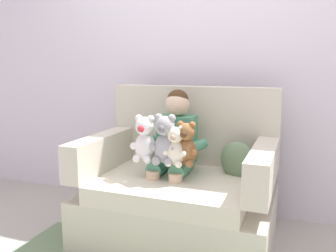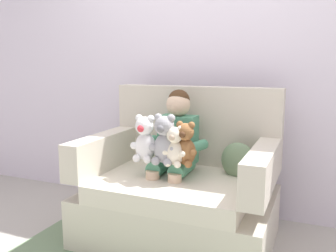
{
  "view_description": "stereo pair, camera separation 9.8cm",
  "coord_description": "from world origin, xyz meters",
  "px_view_note": "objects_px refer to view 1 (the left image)",
  "views": [
    {
      "loc": [
        0.76,
        -2.23,
        1.21
      ],
      "look_at": [
        -0.05,
        -0.05,
        0.82
      ],
      "focal_mm": 38.16,
      "sensor_mm": 36.0,
      "label": 1
    },
    {
      "loc": [
        0.85,
        -2.19,
        1.21
      ],
      "look_at": [
        -0.05,
        -0.05,
        0.82
      ],
      "focal_mm": 38.16,
      "sensor_mm": 36.0,
      "label": 2
    }
  ],
  "objects_px": {
    "seated_child": "(174,143)",
    "armchair": "(180,191)",
    "plush_brown": "(186,145)",
    "plush_white": "(145,140)",
    "plush_cream": "(176,147)",
    "plush_grey": "(165,141)",
    "throw_pillow": "(238,161)"
  },
  "relations": [
    {
      "from": "plush_cream",
      "to": "plush_brown",
      "type": "distance_m",
      "value": 0.07
    },
    {
      "from": "plush_brown",
      "to": "armchair",
      "type": "bearing_deg",
      "value": 123.1
    },
    {
      "from": "armchair",
      "to": "plush_grey",
      "type": "height_order",
      "value": "armchair"
    },
    {
      "from": "armchair",
      "to": "seated_child",
      "type": "relative_size",
      "value": 1.54
    },
    {
      "from": "armchair",
      "to": "plush_brown",
      "type": "height_order",
      "value": "armchair"
    },
    {
      "from": "seated_child",
      "to": "plush_grey",
      "type": "relative_size",
      "value": 2.48
    },
    {
      "from": "seated_child",
      "to": "plush_cream",
      "type": "distance_m",
      "value": 0.22
    },
    {
      "from": "plush_grey",
      "to": "plush_brown",
      "type": "xyz_separation_m",
      "value": [
        0.14,
        0.02,
        -0.02
      ]
    },
    {
      "from": "armchair",
      "to": "throw_pillow",
      "type": "bearing_deg",
      "value": 17.68
    },
    {
      "from": "plush_grey",
      "to": "throw_pillow",
      "type": "height_order",
      "value": "plush_grey"
    },
    {
      "from": "armchair",
      "to": "plush_brown",
      "type": "bearing_deg",
      "value": -59.41
    },
    {
      "from": "armchair",
      "to": "plush_brown",
      "type": "relative_size",
      "value": 4.4
    },
    {
      "from": "plush_white",
      "to": "throw_pillow",
      "type": "xyz_separation_m",
      "value": [
        0.58,
        0.27,
        -0.16
      ]
    },
    {
      "from": "plush_cream",
      "to": "plush_white",
      "type": "height_order",
      "value": "plush_white"
    },
    {
      "from": "armchair",
      "to": "plush_white",
      "type": "height_order",
      "value": "armchair"
    },
    {
      "from": "plush_cream",
      "to": "plush_white",
      "type": "relative_size",
      "value": 0.84
    },
    {
      "from": "plush_white",
      "to": "seated_child",
      "type": "bearing_deg",
      "value": 53.85
    },
    {
      "from": "plush_white",
      "to": "plush_brown",
      "type": "relative_size",
      "value": 1.09
    },
    {
      "from": "plush_cream",
      "to": "plush_white",
      "type": "xyz_separation_m",
      "value": [
        -0.23,
        0.03,
        0.02
      ]
    },
    {
      "from": "seated_child",
      "to": "plush_cream",
      "type": "height_order",
      "value": "seated_child"
    },
    {
      "from": "armchair",
      "to": "plush_cream",
      "type": "xyz_separation_m",
      "value": [
        0.03,
        -0.18,
        0.36
      ]
    },
    {
      "from": "plush_cream",
      "to": "throw_pillow",
      "type": "relative_size",
      "value": 1.02
    },
    {
      "from": "armchair",
      "to": "throw_pillow",
      "type": "relative_size",
      "value": 4.9
    },
    {
      "from": "armchair",
      "to": "plush_cream",
      "type": "height_order",
      "value": "armchair"
    },
    {
      "from": "seated_child",
      "to": "throw_pillow",
      "type": "distance_m",
      "value": 0.46
    },
    {
      "from": "seated_child",
      "to": "throw_pillow",
      "type": "relative_size",
      "value": 3.17
    },
    {
      "from": "seated_child",
      "to": "plush_grey",
      "type": "distance_m",
      "value": 0.19
    },
    {
      "from": "seated_child",
      "to": "armchair",
      "type": "bearing_deg",
      "value": -15.69
    },
    {
      "from": "plush_cream",
      "to": "throw_pillow",
      "type": "xyz_separation_m",
      "value": [
        0.35,
        0.3,
        -0.13
      ]
    },
    {
      "from": "plush_white",
      "to": "armchair",
      "type": "bearing_deg",
      "value": 40.66
    },
    {
      "from": "plush_brown",
      "to": "plush_white",
      "type": "bearing_deg",
      "value": -177.11
    },
    {
      "from": "plush_brown",
      "to": "seated_child",
      "type": "bearing_deg",
      "value": 132.3
    }
  ]
}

